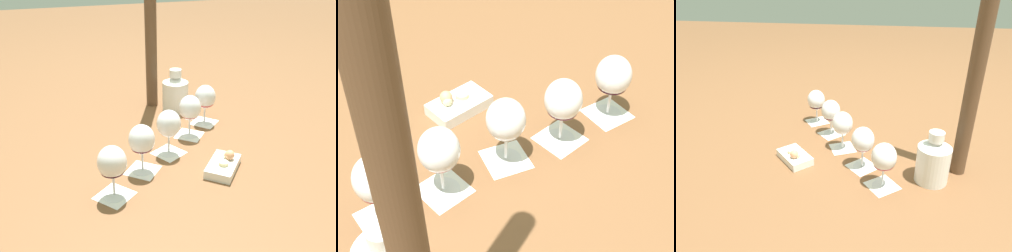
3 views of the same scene
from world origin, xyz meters
The scene contains 14 objects.
ground_plane centered at (0.00, 0.00, 0.00)m, with size 8.00×8.00×0.00m, color brown.
tasting_card_0 centered at (-0.23, -0.18, 0.00)m, with size 0.14×0.14×0.00m.
tasting_card_1 centered at (-0.13, -0.09, 0.00)m, with size 0.14×0.14×0.00m.
tasting_card_2 centered at (0.00, 0.01, 0.00)m, with size 0.13×0.13×0.00m.
tasting_card_3 centered at (0.12, 0.08, 0.00)m, with size 0.14×0.14×0.00m.
tasting_card_4 centered at (0.24, 0.18, 0.00)m, with size 0.14×0.14×0.00m.
wine_glass_0 centered at (-0.23, -0.18, 0.11)m, with size 0.09×0.09×0.17m.
wine_glass_1 centered at (-0.13, -0.09, 0.11)m, with size 0.09×0.09×0.17m.
wine_glass_2 centered at (0.00, 0.01, 0.11)m, with size 0.09×0.09×0.17m.
wine_glass_3 centered at (0.12, 0.08, 0.11)m, with size 0.09×0.09×0.17m.
wine_glass_4 centered at (0.24, 0.18, 0.11)m, with size 0.09×0.09×0.17m.
ceramic_vase centered at (-0.17, -0.35, 0.08)m, with size 0.12×0.12×0.19m.
snack_dish centered at (-0.13, 0.17, 0.02)m, with size 0.17×0.17×0.06m.
umbrella_pole centered at (-0.09, -0.45, 0.47)m, with size 0.05×0.05×0.94m.
Camera 1 is at (0.40, 1.04, 0.66)m, focal length 38.00 mm.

